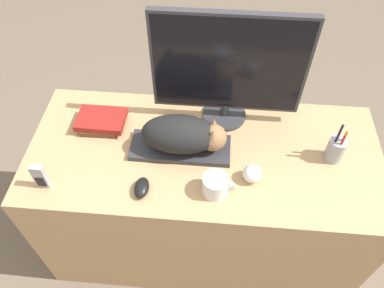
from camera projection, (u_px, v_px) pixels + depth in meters
The scene contains 10 objects.
desk at pixel (202, 200), 1.83m from camera, with size 1.47×0.64×0.76m.
keyboard at pixel (180, 148), 1.54m from camera, with size 0.41×0.15×0.02m.
cat at pixel (185, 134), 1.47m from camera, with size 0.34×0.17×0.15m.
monitor at pixel (229, 68), 1.46m from camera, with size 0.61×0.19×0.51m.
computer_mouse at pixel (142, 188), 1.41m from camera, with size 0.06×0.09×0.04m.
coffee_mug at pixel (216, 185), 1.39m from camera, with size 0.13×0.10×0.08m.
pen_cup at pixel (335, 149), 1.48m from camera, with size 0.07×0.07×0.20m.
baseball at pixel (252, 174), 1.43m from camera, with size 0.07×0.07×0.07m.
phone at pixel (40, 177), 1.39m from camera, with size 0.05×0.03×0.12m.
book_stack at pixel (101, 121), 1.62m from camera, with size 0.21×0.16×0.05m.
Camera 1 is at (0.03, -0.64, 1.97)m, focal length 35.00 mm.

